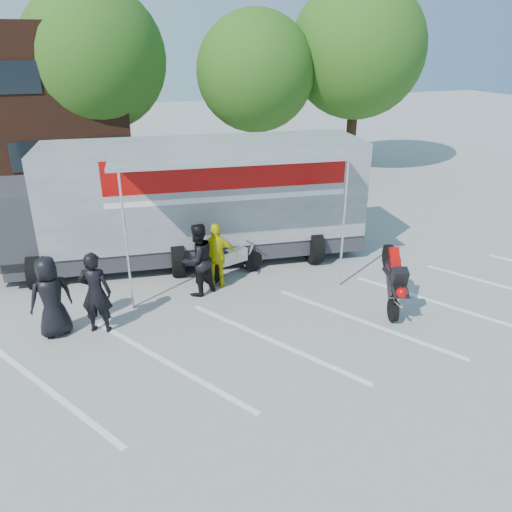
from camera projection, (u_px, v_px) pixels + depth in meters
ground at (282, 368)px, 10.40m from camera, size 100.00×100.00×0.00m
parking_bay_lines at (265, 342)px, 11.25m from camera, size 18.09×13.33×0.01m
tree_left at (94, 59)px, 21.31m from camera, size 6.12×6.12×8.64m
tree_mid at (256, 72)px, 22.94m from camera, size 5.44×5.44×7.68m
tree_right at (357, 50)px, 23.75m from camera, size 6.46×6.46×9.12m
transporter_truck at (192, 259)px, 15.60m from camera, size 11.98×6.97×3.61m
parked_motorcycle at (233, 277)px, 14.39m from camera, size 2.19×1.25×1.09m
stunt_bike_rider at (385, 309)px, 12.69m from camera, size 1.24×1.77×1.89m
spectator_leather_a at (51, 297)px, 11.22m from camera, size 1.08×0.85×1.94m
spectator_leather_b at (96, 293)px, 11.35m from camera, size 0.85×0.72×1.99m
spectator_leather_c at (198, 260)px, 13.08m from camera, size 1.19×1.08×1.98m
spectator_hivis at (217, 256)px, 13.49m from camera, size 1.16×0.74×1.84m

